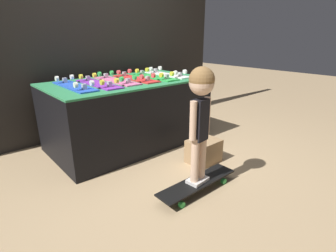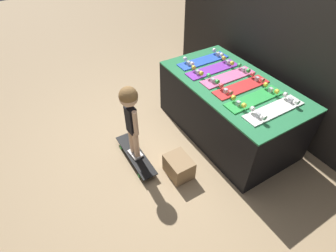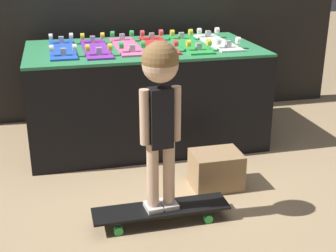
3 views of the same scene
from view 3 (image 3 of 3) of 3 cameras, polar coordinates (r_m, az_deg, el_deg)
name	(u,v)px [view 3 (image 3 of 3)]	position (r m, az deg, el deg)	size (l,w,h in m)	color
ground_plane	(164,174)	(3.34, -0.54, -5.88)	(16.00, 16.00, 0.00)	tan
display_rack	(144,94)	(3.83, -2.95, 3.88)	(1.81, 1.01, 0.78)	black
skateboard_blue_on_rack	(62,48)	(3.68, -12.75, 9.22)	(0.19, 0.74, 0.09)	blue
skateboard_purple_on_rack	(96,48)	(3.66, -8.80, 9.42)	(0.19, 0.74, 0.09)	purple
skateboard_pink_on_rack	(127,45)	(3.73, -5.03, 9.80)	(0.19, 0.74, 0.09)	pink
skateboard_red_on_rack	(158,44)	(3.77, -1.21, 9.97)	(0.19, 0.74, 0.09)	red
skateboard_green_on_rack	(189,43)	(3.79, 2.63, 10.02)	(0.19, 0.74, 0.09)	green
skateboard_white_on_rack	(217,41)	(3.90, 6.05, 10.23)	(0.19, 0.74, 0.09)	white
skateboard_on_floor	(161,210)	(2.77, -0.85, -10.20)	(0.80, 0.19, 0.09)	black
child	(160,96)	(2.48, -0.94, 3.70)	(0.23, 0.20, 0.97)	silver
storage_box	(216,170)	(3.14, 5.87, -5.32)	(0.32, 0.26, 0.24)	#A37F56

